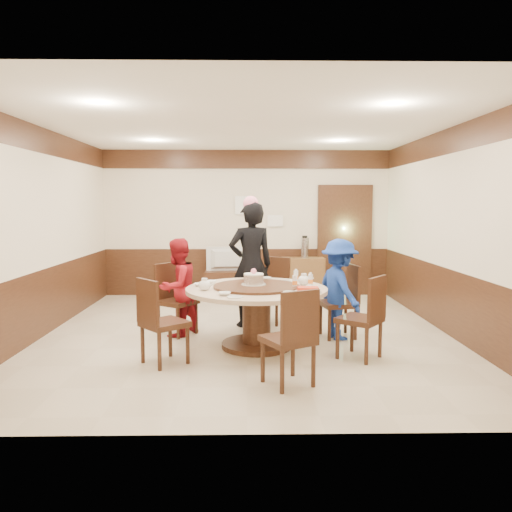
{
  "coord_description": "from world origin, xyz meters",
  "views": [
    {
      "loc": [
        0.0,
        -6.69,
        1.78
      ],
      "look_at": [
        0.12,
        -0.23,
        1.1
      ],
      "focal_mm": 35.0,
      "sensor_mm": 36.0,
      "label": 1
    }
  ],
  "objects_px": {
    "television": "(227,259)",
    "person_blue": "(339,289)",
    "person_standing": "(251,265)",
    "person_red": "(178,287)",
    "tv_stand": "(227,284)",
    "shrimp_platter": "(308,290)",
    "birthday_cake": "(254,279)",
    "banquet_table": "(257,305)",
    "side_cabinet": "(303,277)",
    "thermos": "(305,248)"
  },
  "relations": [
    {
      "from": "television",
      "to": "person_blue",
      "type": "bearing_deg",
      "value": 112.07
    },
    {
      "from": "person_standing",
      "to": "person_red",
      "type": "relative_size",
      "value": 1.37
    },
    {
      "from": "tv_stand",
      "to": "television",
      "type": "xyz_separation_m",
      "value": [
        0.0,
        0.0,
        0.48
      ]
    },
    {
      "from": "shrimp_platter",
      "to": "person_blue",
      "type": "bearing_deg",
      "value": 54.84
    },
    {
      "from": "birthday_cake",
      "to": "banquet_table",
      "type": "bearing_deg",
      "value": -53.79
    },
    {
      "from": "shrimp_platter",
      "to": "side_cabinet",
      "type": "relative_size",
      "value": 0.38
    },
    {
      "from": "banquet_table",
      "to": "person_standing",
      "type": "height_order",
      "value": "person_standing"
    },
    {
      "from": "birthday_cake",
      "to": "thermos",
      "type": "bearing_deg",
      "value": 73.12
    },
    {
      "from": "person_standing",
      "to": "side_cabinet",
      "type": "height_order",
      "value": "person_standing"
    },
    {
      "from": "tv_stand",
      "to": "birthday_cake",
      "type": "bearing_deg",
      "value": -82.18
    },
    {
      "from": "person_standing",
      "to": "shrimp_platter",
      "type": "height_order",
      "value": "person_standing"
    },
    {
      "from": "banquet_table",
      "to": "television",
      "type": "bearing_deg",
      "value": 98.3
    },
    {
      "from": "person_red",
      "to": "thermos",
      "type": "distance_m",
      "value": 3.5
    },
    {
      "from": "person_blue",
      "to": "tv_stand",
      "type": "relative_size",
      "value": 1.56
    },
    {
      "from": "banquet_table",
      "to": "side_cabinet",
      "type": "height_order",
      "value": "banquet_table"
    },
    {
      "from": "banquet_table",
      "to": "person_blue",
      "type": "xyz_separation_m",
      "value": [
        1.1,
        0.38,
        0.13
      ]
    },
    {
      "from": "banquet_table",
      "to": "shrimp_platter",
      "type": "height_order",
      "value": "shrimp_platter"
    },
    {
      "from": "person_standing",
      "to": "shrimp_platter",
      "type": "distance_m",
      "value": 1.58
    },
    {
      "from": "birthday_cake",
      "to": "person_blue",
      "type": "bearing_deg",
      "value": 16.19
    },
    {
      "from": "banquet_table",
      "to": "thermos",
      "type": "height_order",
      "value": "thermos"
    },
    {
      "from": "person_blue",
      "to": "banquet_table",
      "type": "bearing_deg",
      "value": 89.14
    },
    {
      "from": "shrimp_platter",
      "to": "side_cabinet",
      "type": "distance_m",
      "value": 3.79
    },
    {
      "from": "shrimp_platter",
      "to": "birthday_cake",
      "type": "bearing_deg",
      "value": 148.29
    },
    {
      "from": "shrimp_platter",
      "to": "thermos",
      "type": "relative_size",
      "value": 0.79
    },
    {
      "from": "banquet_table",
      "to": "thermos",
      "type": "distance_m",
      "value": 3.57
    },
    {
      "from": "television",
      "to": "shrimp_platter",
      "type": "bearing_deg",
      "value": 100.47
    },
    {
      "from": "tv_stand",
      "to": "thermos",
      "type": "distance_m",
      "value": 1.63
    },
    {
      "from": "person_standing",
      "to": "thermos",
      "type": "xyz_separation_m",
      "value": [
        1.05,
        2.32,
        0.04
      ]
    },
    {
      "from": "person_blue",
      "to": "shrimp_platter",
      "type": "distance_m",
      "value": 0.88
    },
    {
      "from": "birthday_cake",
      "to": "tv_stand",
      "type": "xyz_separation_m",
      "value": [
        -0.46,
        3.33,
        -0.6
      ]
    },
    {
      "from": "person_blue",
      "to": "person_standing",
      "type": "bearing_deg",
      "value": 38.3
    },
    {
      "from": "birthday_cake",
      "to": "thermos",
      "type": "relative_size",
      "value": 0.8
    },
    {
      "from": "birthday_cake",
      "to": "television",
      "type": "xyz_separation_m",
      "value": [
        -0.46,
        3.33,
        -0.12
      ]
    },
    {
      "from": "tv_stand",
      "to": "thermos",
      "type": "height_order",
      "value": "thermos"
    },
    {
      "from": "person_blue",
      "to": "thermos",
      "type": "xyz_separation_m",
      "value": [
        -0.11,
        3.04,
        0.28
      ]
    },
    {
      "from": "shrimp_platter",
      "to": "television",
      "type": "xyz_separation_m",
      "value": [
        -1.08,
        3.72,
        -0.05
      ]
    },
    {
      "from": "person_blue",
      "to": "tv_stand",
      "type": "height_order",
      "value": "person_blue"
    },
    {
      "from": "shrimp_platter",
      "to": "television",
      "type": "distance_m",
      "value": 3.88
    },
    {
      "from": "banquet_table",
      "to": "side_cabinet",
      "type": "bearing_deg",
      "value": 74.3
    },
    {
      "from": "birthday_cake",
      "to": "side_cabinet",
      "type": "xyz_separation_m",
      "value": [
        0.99,
        3.36,
        -0.48
      ]
    },
    {
      "from": "person_red",
      "to": "person_blue",
      "type": "height_order",
      "value": "person_blue"
    },
    {
      "from": "television",
      "to": "side_cabinet",
      "type": "distance_m",
      "value": 1.49
    },
    {
      "from": "side_cabinet",
      "to": "thermos",
      "type": "bearing_deg",
      "value": 0.0
    },
    {
      "from": "side_cabinet",
      "to": "tv_stand",
      "type": "bearing_deg",
      "value": -178.82
    },
    {
      "from": "television",
      "to": "thermos",
      "type": "relative_size",
      "value": 2.09
    },
    {
      "from": "person_blue",
      "to": "side_cabinet",
      "type": "bearing_deg",
      "value": -17.24
    },
    {
      "from": "person_blue",
      "to": "tv_stand",
      "type": "distance_m",
      "value": 3.42
    },
    {
      "from": "television",
      "to": "side_cabinet",
      "type": "bearing_deg",
      "value": 175.4
    },
    {
      "from": "person_blue",
      "to": "thermos",
      "type": "bearing_deg",
      "value": -17.75
    },
    {
      "from": "tv_stand",
      "to": "television",
      "type": "distance_m",
      "value": 0.48
    }
  ]
}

